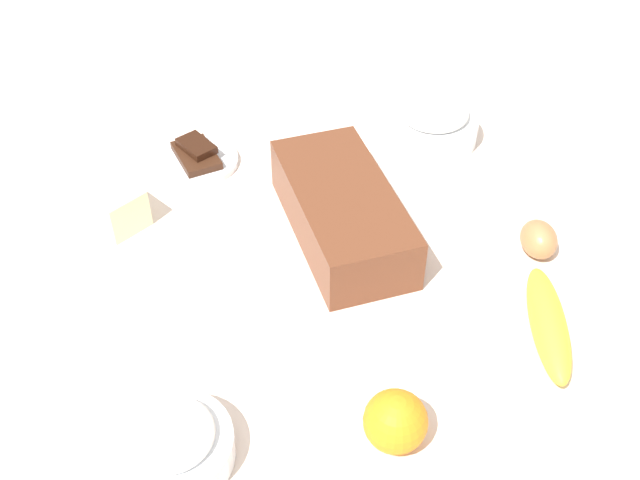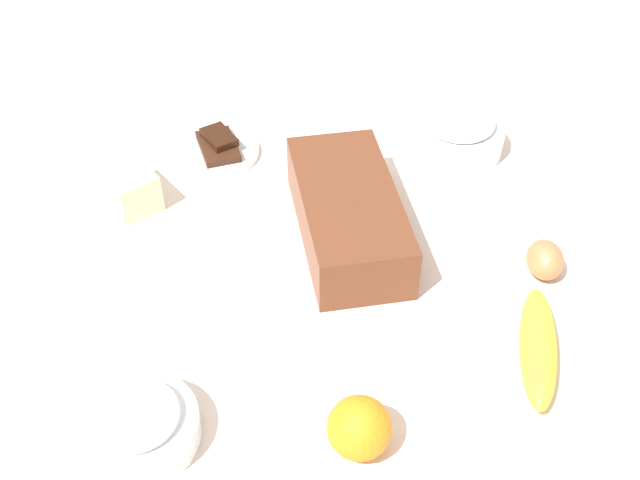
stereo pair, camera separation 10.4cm
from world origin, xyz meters
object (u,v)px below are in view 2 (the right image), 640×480
object	(u,v)px
sugar_bowl	(138,424)
butter_block	(128,188)
flour_bowl	(458,132)
loaf_pan	(348,213)
chocolate_plate	(219,149)
banana	(538,346)
egg_near_butter	(545,260)
orange_fruit	(359,428)

from	to	relation	value
sugar_bowl	butter_block	xyz separation A→B (m)	(0.42, -0.03, 0.00)
flour_bowl	butter_block	xyz separation A→B (m)	(0.00, 0.52, -0.00)
loaf_pan	flour_bowl	distance (m)	0.28
loaf_pan	butter_block	bearing A→B (deg)	67.41
flour_bowl	chocolate_plate	size ratio (longest dim) A/B	1.12
banana	butter_block	bearing A→B (deg)	45.86
flour_bowl	sugar_bowl	world-z (taller)	flour_bowl
banana	egg_near_butter	distance (m)	0.15
loaf_pan	chocolate_plate	distance (m)	0.28
loaf_pan	egg_near_butter	size ratio (longest dim) A/B	4.66
sugar_bowl	orange_fruit	size ratio (longest dim) A/B	1.87
banana	chocolate_plate	xyz separation A→B (m)	(0.52, 0.29, -0.01)
sugar_bowl	orange_fruit	distance (m)	0.24
flour_bowl	orange_fruit	size ratio (longest dim) A/B	2.06
orange_fruit	egg_near_butter	xyz separation A→B (m)	(0.19, -0.32, -0.01)
loaf_pan	banana	size ratio (longest dim) A/B	1.53
sugar_bowl	egg_near_butter	xyz separation A→B (m)	(0.12, -0.55, -0.00)
banana	chocolate_plate	distance (m)	0.59
banana	orange_fruit	distance (m)	0.25
flour_bowl	banana	xyz separation A→B (m)	(-0.43, 0.08, -0.01)
banana	butter_block	size ratio (longest dim) A/B	2.11
banana	sugar_bowl	bearing A→B (deg)	88.26
loaf_pan	banana	world-z (taller)	loaf_pan
orange_fruit	loaf_pan	bearing A→B (deg)	-15.32
orange_fruit	egg_near_butter	world-z (taller)	orange_fruit
orange_fruit	butter_block	distance (m)	0.53
loaf_pan	egg_near_butter	xyz separation A→B (m)	(-0.14, -0.23, -0.02)
egg_near_butter	flour_bowl	bearing A→B (deg)	-0.34
egg_near_butter	chocolate_plate	world-z (taller)	egg_near_butter
flour_bowl	orange_fruit	distance (m)	0.58
flour_bowl	orange_fruit	world-z (taller)	flour_bowl
egg_near_butter	sugar_bowl	bearing A→B (deg)	101.84
orange_fruit	flour_bowl	bearing A→B (deg)	-33.68
banana	chocolate_plate	bearing A→B (deg)	29.65
flour_bowl	chocolate_plate	xyz separation A→B (m)	(0.09, 0.37, -0.02)
sugar_bowl	butter_block	world-z (taller)	sugar_bowl
sugar_bowl	chocolate_plate	bearing A→B (deg)	-19.55
butter_block	flour_bowl	bearing A→B (deg)	-90.49
butter_block	egg_near_butter	size ratio (longest dim) A/B	1.44
banana	orange_fruit	world-z (taller)	orange_fruit
egg_near_butter	orange_fruit	bearing A→B (deg)	120.57
orange_fruit	chocolate_plate	distance (m)	0.58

